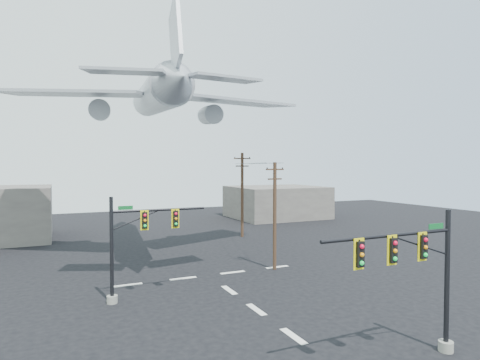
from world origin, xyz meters
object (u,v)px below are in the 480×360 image
utility_pole_b (242,193)px  airliner (157,96)px  signal_mast_near (420,275)px  utility_pole_a (275,214)px  signal_mast_far (133,245)px

utility_pole_b → airliner: bearing=-147.0°
signal_mast_near → airliner: airliner is taller
signal_mast_near → utility_pole_b: bearing=79.3°
utility_pole_a → signal_mast_near: bearing=-104.8°
utility_pole_a → utility_pole_b: (3.90, 14.57, 0.65)m
signal_mast_near → utility_pole_a: 15.87m
signal_mast_near → utility_pole_a: bearing=83.3°
signal_mast_near → signal_mast_far: signal_mast_far is taller
signal_mast_near → utility_pole_a: utility_pole_a is taller
utility_pole_a → airliner: 15.90m
utility_pole_b → airliner: airliner is taller
signal_mast_far → utility_pole_a: utility_pole_a is taller
airliner → signal_mast_near: bearing=-161.3°
signal_mast_far → signal_mast_near: bearing=-52.7°
signal_mast_near → utility_pole_b: utility_pole_b is taller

